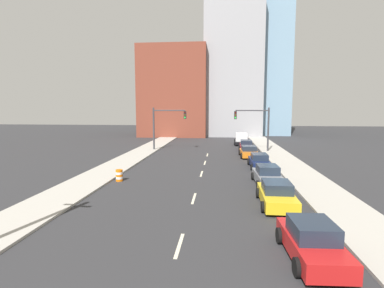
# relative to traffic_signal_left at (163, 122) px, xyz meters

# --- Properties ---
(sidewalk_left) EXTENTS (3.44, 91.06, 0.14)m
(sidewalk_left) POSITION_rel_traffic_signal_left_xyz_m (-2.50, 7.39, -3.86)
(sidewalk_left) COLOR #ADA89E
(sidewalk_left) RESTS_ON ground
(sidewalk_right) EXTENTS (3.44, 91.06, 0.14)m
(sidewalk_right) POSITION_rel_traffic_signal_left_xyz_m (15.19, 7.39, -3.86)
(sidewalk_right) COLOR #ADA89E
(sidewalk_right) RESTS_ON ground
(lane_stripe_at_9m) EXTENTS (0.16, 2.40, 0.01)m
(lane_stripe_at_9m) POSITION_rel_traffic_signal_left_xyz_m (6.35, -29.00, -3.93)
(lane_stripe_at_9m) COLOR beige
(lane_stripe_at_9m) RESTS_ON ground
(lane_stripe_at_16m) EXTENTS (0.16, 2.40, 0.01)m
(lane_stripe_at_16m) POSITION_rel_traffic_signal_left_xyz_m (6.35, -22.17, -3.93)
(lane_stripe_at_16m) COLOR beige
(lane_stripe_at_16m) RESTS_ON ground
(lane_stripe_at_23m) EXTENTS (0.16, 2.40, 0.01)m
(lane_stripe_at_23m) POSITION_rel_traffic_signal_left_xyz_m (6.35, -14.69, -3.93)
(lane_stripe_at_23m) COLOR beige
(lane_stripe_at_23m) RESTS_ON ground
(lane_stripe_at_29m) EXTENTS (0.16, 2.40, 0.01)m
(lane_stripe_at_29m) POSITION_rel_traffic_signal_left_xyz_m (6.35, -9.15, -3.93)
(lane_stripe_at_29m) COLOR beige
(lane_stripe_at_29m) RESTS_ON ground
(lane_stripe_at_35m) EXTENTS (0.16, 2.40, 0.01)m
(lane_stripe_at_35m) POSITION_rel_traffic_signal_left_xyz_m (6.35, -3.61, -3.93)
(lane_stripe_at_35m) COLOR beige
(lane_stripe_at_35m) RESTS_ON ground
(building_brick_left) EXTENTS (14.00, 16.00, 18.62)m
(building_brick_left) POSITION_rel_traffic_signal_left_xyz_m (-2.06, 25.69, 5.38)
(building_brick_left) COLOR brown
(building_brick_left) RESTS_ON ground
(building_office_center) EXTENTS (12.00, 20.00, 29.51)m
(building_office_center) POSITION_rel_traffic_signal_left_xyz_m (10.34, 29.69, 10.82)
(building_office_center) COLOR #99999E
(building_office_center) RESTS_ON ground
(building_glass_right) EXTENTS (13.00, 20.00, 30.62)m
(building_glass_right) POSITION_rel_traffic_signal_left_xyz_m (16.28, 33.69, 11.38)
(building_glass_right) COLOR #7A9EB7
(building_glass_right) RESTS_ON ground
(traffic_signal_left) EXTENTS (4.73, 0.35, 6.00)m
(traffic_signal_left) POSITION_rel_traffic_signal_left_xyz_m (0.00, 0.00, 0.00)
(traffic_signal_left) COLOR #38383D
(traffic_signal_left) RESTS_ON ground
(traffic_signal_right) EXTENTS (4.73, 0.35, 6.00)m
(traffic_signal_right) POSITION_rel_traffic_signal_left_xyz_m (13.02, 0.00, 0.00)
(traffic_signal_right) COLOR #38383D
(traffic_signal_right) RESTS_ON ground
(traffic_barrel) EXTENTS (0.56, 0.56, 0.95)m
(traffic_barrel) POSITION_rel_traffic_signal_left_xyz_m (-0.14, -18.07, -3.45)
(traffic_barrel) COLOR orange
(traffic_barrel) RESTS_ON ground
(sedan_red) EXTENTS (2.23, 4.35, 1.53)m
(sedan_red) POSITION_rel_traffic_signal_left_xyz_m (11.69, -29.63, -3.23)
(sedan_red) COLOR red
(sedan_red) RESTS_ON ground
(sedan_yellow) EXTENTS (2.20, 4.59, 1.47)m
(sedan_yellow) POSITION_rel_traffic_signal_left_xyz_m (11.50, -23.06, -3.26)
(sedan_yellow) COLOR gold
(sedan_yellow) RESTS_ON ground
(sedan_gray) EXTENTS (2.19, 4.53, 1.50)m
(sedan_gray) POSITION_rel_traffic_signal_left_xyz_m (11.71, -17.92, -3.25)
(sedan_gray) COLOR slate
(sedan_gray) RESTS_ON ground
(sedan_navy) EXTENTS (2.06, 4.78, 1.41)m
(sedan_navy) POSITION_rel_traffic_signal_left_xyz_m (11.89, -11.31, -3.29)
(sedan_navy) COLOR #141E47
(sedan_navy) RESTS_ON ground
(sedan_orange) EXTENTS (2.27, 4.46, 1.37)m
(sedan_orange) POSITION_rel_traffic_signal_left_xyz_m (11.43, -4.73, -3.29)
(sedan_orange) COLOR orange
(sedan_orange) RESTS_ON ground
(sedan_maroon) EXTENTS (2.16, 4.81, 1.45)m
(sedan_maroon) POSITION_rel_traffic_signal_left_xyz_m (11.58, 1.07, -3.26)
(sedan_maroon) COLOR maroon
(sedan_maroon) RESTS_ON ground
(box_truck_black) EXTENTS (2.55, 6.30, 1.84)m
(box_truck_black) POSITION_rel_traffic_signal_left_xyz_m (11.38, 8.33, -3.05)
(box_truck_black) COLOR black
(box_truck_black) RESTS_ON ground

